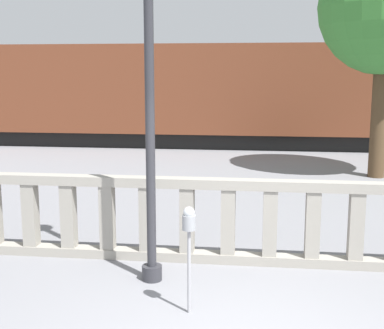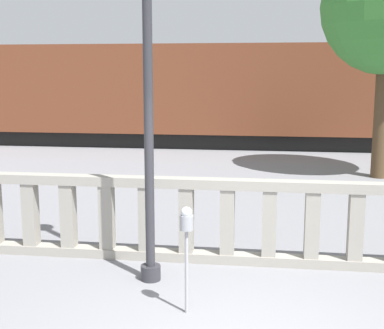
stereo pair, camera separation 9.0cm
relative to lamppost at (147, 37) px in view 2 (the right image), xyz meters
The scene contains 4 objects.
balustrade 2.95m from the lamppost, 32.11° to the left, with size 17.94×0.24×1.24m.
lamppost is the anchor object (origin of this frame).
parking_meter 2.44m from the lamppost, 55.67° to the right, with size 0.15×0.15×1.26m.
train_near 13.24m from the lamppost, 86.17° to the left, with size 28.76×2.77×4.29m.
Camera 2 is at (0.21, -4.88, 2.75)m, focal length 50.00 mm.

